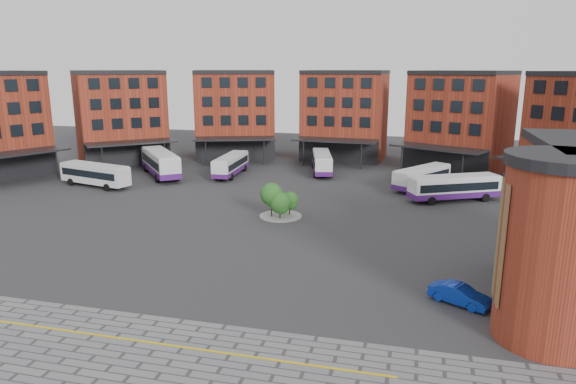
% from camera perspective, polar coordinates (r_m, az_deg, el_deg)
% --- Properties ---
extents(ground, '(160.00, 160.00, 0.00)m').
position_cam_1_polar(ground, '(42.90, -7.63, -6.92)').
color(ground, '#28282B').
rests_on(ground, ground).
extents(yellow_line, '(26.00, 0.15, 0.02)m').
position_cam_1_polar(yellow_line, '(30.61, -14.08, -16.04)').
color(yellow_line, gold).
rests_on(yellow_line, paving_zone).
extents(main_building, '(94.14, 42.48, 14.60)m').
position_cam_1_polar(main_building, '(78.44, -0.64, 7.97)').
color(main_building, maroon).
rests_on(main_building, ground).
extents(tree_island, '(4.40, 4.40, 3.64)m').
position_cam_1_polar(tree_island, '(52.17, -1.02, -0.97)').
color(tree_island, gray).
rests_on(tree_island, ground).
extents(bus_a, '(10.64, 4.90, 2.94)m').
position_cam_1_polar(bus_a, '(70.67, -20.67, 1.96)').
color(bus_a, silver).
rests_on(bus_a, ground).
extents(bus_b, '(10.30, 11.49, 3.54)m').
position_cam_1_polar(bus_b, '(74.75, -14.00, 3.17)').
color(bus_b, silver).
rests_on(bus_b, ground).
extents(bus_c, '(2.95, 10.31, 2.88)m').
position_cam_1_polar(bus_c, '(73.59, -6.37, 3.05)').
color(bus_c, silver).
rests_on(bus_c, ground).
extents(bus_d, '(4.80, 10.78, 2.96)m').
position_cam_1_polar(bus_d, '(75.00, 3.80, 3.34)').
color(bus_d, silver).
rests_on(bus_d, ground).
extents(bus_e, '(7.28, 9.40, 2.76)m').
position_cam_1_polar(bus_e, '(67.30, 14.67, 1.63)').
color(bus_e, silver).
rests_on(bus_e, ground).
extents(bus_f, '(10.59, 7.03, 3.00)m').
position_cam_1_polar(bus_f, '(61.91, 17.99, 0.50)').
color(bus_f, silver).
rests_on(bus_f, ground).
extents(blue_car, '(4.12, 3.09, 1.30)m').
position_cam_1_polar(blue_car, '(35.73, 18.53, -10.76)').
color(blue_car, '#0D2EA9').
rests_on(blue_car, ground).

